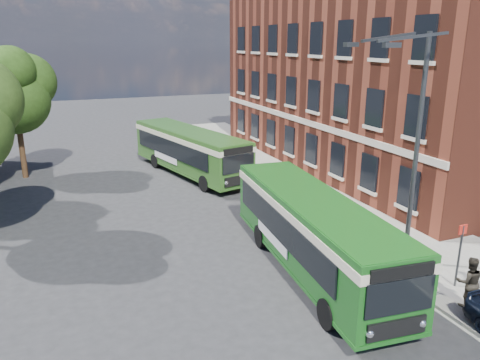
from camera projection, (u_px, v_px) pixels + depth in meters
name	position (u px, v px, depth m)	size (l,w,h in m)	color
ground	(266.00, 266.00, 18.72)	(120.00, 120.00, 0.00)	#29292C
pavement	(315.00, 188.00, 28.32)	(6.00, 48.00, 0.15)	gray
kerb_line	(269.00, 196.00, 27.25)	(0.12, 48.00, 0.01)	beige
brick_office	(377.00, 66.00, 32.40)	(12.10, 26.00, 14.20)	maroon
street_lamp	(409.00, 150.00, 17.31)	(2.96, 2.38, 9.00)	#313436
bus_stop_sign	(460.00, 252.00, 16.57)	(0.35, 0.08, 2.52)	#313436
bus_front	(313.00, 227.00, 17.87)	(3.53, 11.27, 3.02)	#165518
bus_rear	(189.00, 148.00, 31.09)	(5.13, 11.65, 3.02)	#2B581D
pedestrian_b	(469.00, 282.00, 15.44)	(0.86, 0.67, 1.77)	black
tree_right	(15.00, 90.00, 29.21)	(4.99, 4.74, 8.42)	#392614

